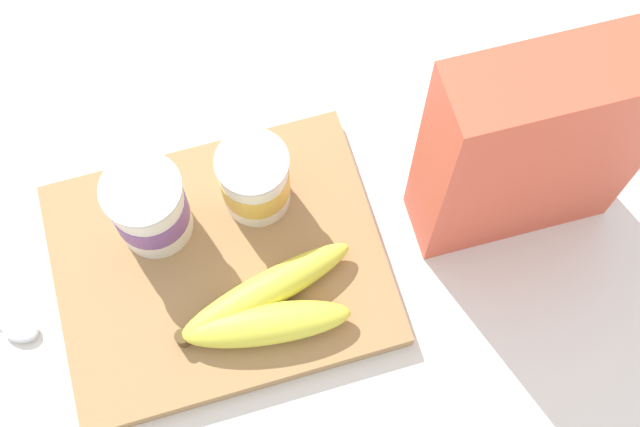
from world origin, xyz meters
name	(u,v)px	position (x,y,z in m)	size (l,w,h in m)	color
ground_plane	(221,267)	(0.00, 0.00, 0.00)	(2.40, 2.40, 0.00)	silver
cutting_board	(220,264)	(0.00, 0.00, 0.01)	(0.32, 0.26, 0.02)	#A37A4C
cereal_box	(533,149)	(0.29, -0.02, 0.13)	(0.19, 0.07, 0.26)	#D85138
yogurt_cup_front	(149,208)	(-0.05, 0.05, 0.06)	(0.08, 0.08, 0.09)	white
yogurt_cup_back	(255,180)	(0.05, 0.05, 0.06)	(0.07, 0.07, 0.08)	white
banana_bunch	(266,307)	(0.03, -0.06, 0.04)	(0.18, 0.10, 0.03)	yellow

